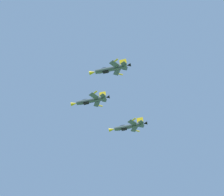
% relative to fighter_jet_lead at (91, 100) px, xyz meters
% --- Properties ---
extents(fighter_jet_lead, '(15.43, 9.60, 5.03)m').
position_rel_fighter_jet_lead_xyz_m(fighter_jet_lead, '(0.00, 0.00, 0.00)').
color(fighter_jet_lead, '#4C5666').
extents(fighter_jet_left_wing, '(15.43, 9.21, 5.35)m').
position_rel_fighter_jet_lead_xyz_m(fighter_jet_left_wing, '(5.86, -17.09, -4.28)').
color(fighter_jet_left_wing, '#4C5666').
extents(fighter_jet_right_wing, '(15.43, 9.46, 5.16)m').
position_rel_fighter_jet_lead_xyz_m(fighter_jet_right_wing, '(16.50, 8.42, -3.10)').
color(fighter_jet_right_wing, '#4C5666').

